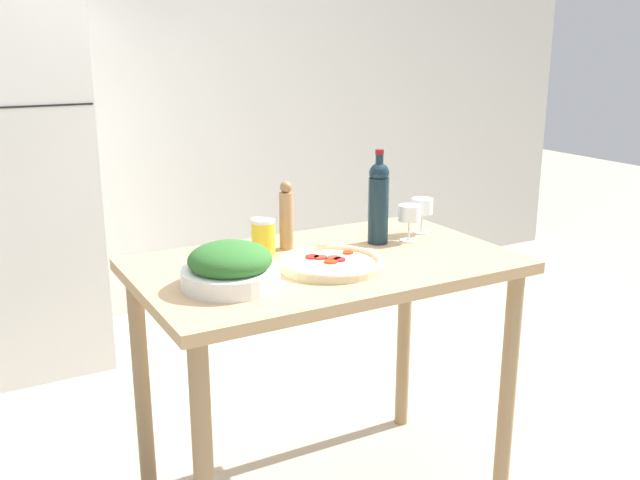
% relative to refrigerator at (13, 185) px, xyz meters
% --- Properties ---
extents(wall_back, '(6.40, 0.08, 2.60)m').
position_rel_refrigerator_xyz_m(wall_back, '(0.74, 0.39, 0.39)').
color(wall_back, silver).
rests_on(wall_back, ground_plane).
extents(refrigerator, '(0.69, 0.72, 1.83)m').
position_rel_refrigerator_xyz_m(refrigerator, '(0.00, 0.00, 0.00)').
color(refrigerator, silver).
rests_on(refrigerator, ground_plane).
extents(prep_counter, '(1.22, 0.73, 0.90)m').
position_rel_refrigerator_xyz_m(prep_counter, '(0.74, -1.77, -0.14)').
color(prep_counter, tan).
rests_on(prep_counter, ground_plane).
extents(wine_bottle, '(0.07, 0.07, 0.33)m').
position_rel_refrigerator_xyz_m(wine_bottle, '(1.01, -1.68, 0.14)').
color(wine_bottle, '#142833').
rests_on(wine_bottle, prep_counter).
extents(wine_glass_near, '(0.08, 0.08, 0.13)m').
position_rel_refrigerator_xyz_m(wine_glass_near, '(1.11, -1.71, 0.09)').
color(wine_glass_near, silver).
rests_on(wine_glass_near, prep_counter).
extents(wine_glass_far, '(0.08, 0.08, 0.13)m').
position_rel_refrigerator_xyz_m(wine_glass_far, '(1.22, -1.64, 0.09)').
color(wine_glass_far, silver).
rests_on(wine_glass_far, prep_counter).
extents(pepper_mill, '(0.05, 0.05, 0.24)m').
position_rel_refrigerator_xyz_m(pepper_mill, '(0.69, -1.59, 0.10)').
color(pepper_mill, '#AD7F51').
rests_on(pepper_mill, prep_counter).
extents(salad_bowl, '(0.29, 0.29, 0.13)m').
position_rel_refrigerator_xyz_m(salad_bowl, '(0.38, -1.85, 0.05)').
color(salad_bowl, white).
rests_on(salad_bowl, prep_counter).
extents(homemade_pizza, '(0.33, 0.33, 0.03)m').
position_rel_refrigerator_xyz_m(homemade_pizza, '(0.72, -1.84, 0.00)').
color(homemade_pizza, beige).
rests_on(homemade_pizza, prep_counter).
extents(salt_canister, '(0.08, 0.08, 0.12)m').
position_rel_refrigerator_xyz_m(salt_canister, '(0.60, -1.60, 0.05)').
color(salt_canister, yellow).
rests_on(salt_canister, prep_counter).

